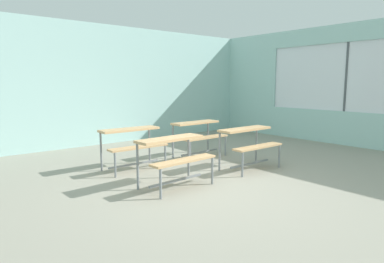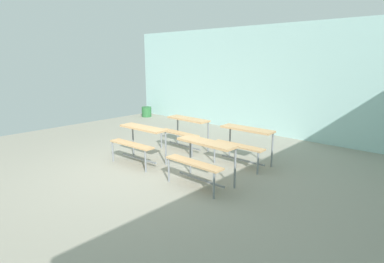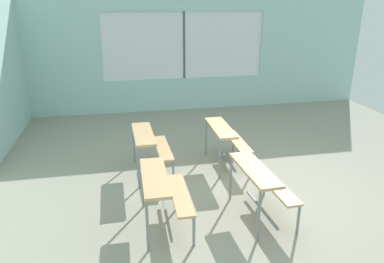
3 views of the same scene
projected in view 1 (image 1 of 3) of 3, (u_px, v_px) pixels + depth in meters
name	position (u px, v px, depth m)	size (l,w,h in m)	color
ground	(212.00, 190.00, 5.03)	(10.00, 9.00, 0.05)	gray
wall_back	(87.00, 85.00, 8.24)	(10.00, 0.12, 3.00)	#A8D1CC
wall_right	(372.00, 88.00, 7.87)	(0.12, 9.00, 3.00)	#A8D1CC
desk_bench_r0c0	(175.00, 150.00, 5.03)	(1.13, 0.64, 0.74)	tan
desk_bench_r0c1	(249.00, 138.00, 6.08)	(1.10, 0.60, 0.74)	tan
desk_bench_r1c0	(133.00, 139.00, 6.05)	(1.11, 0.61, 0.74)	tan
desk_bench_r1c1	(199.00, 131.00, 7.08)	(1.11, 0.61, 0.74)	tan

